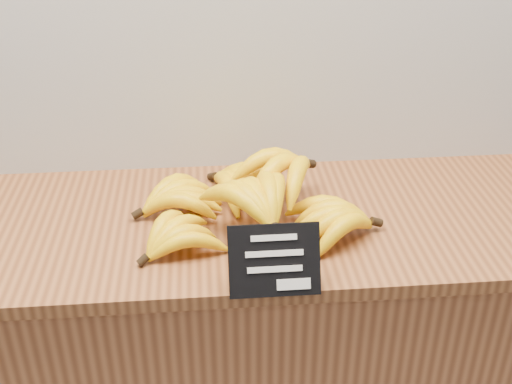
# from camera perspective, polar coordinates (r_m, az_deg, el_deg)

# --- Properties ---
(counter) EXTENTS (1.29, 0.50, 0.90)m
(counter) POSITION_cam_1_polar(r_m,az_deg,el_deg) (1.71, -0.15, -15.96)
(counter) COLOR #A05C33
(counter) RESTS_ON ground
(counter_top) EXTENTS (1.46, 0.54, 0.03)m
(counter_top) POSITION_cam_1_polar(r_m,az_deg,el_deg) (1.42, -0.18, -2.69)
(counter_top) COLOR brown
(counter_top) RESTS_ON counter
(chalkboard_sign) EXTENTS (0.17, 0.06, 0.13)m
(chalkboard_sign) POSITION_cam_1_polar(r_m,az_deg,el_deg) (1.17, 1.65, -6.12)
(chalkboard_sign) COLOR black
(chalkboard_sign) RESTS_ON counter_top
(banana_pile) EXTENTS (0.52, 0.41, 0.13)m
(banana_pile) POSITION_cam_1_polar(r_m,az_deg,el_deg) (1.37, -0.60, -0.52)
(banana_pile) COLOR yellow
(banana_pile) RESTS_ON counter_top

